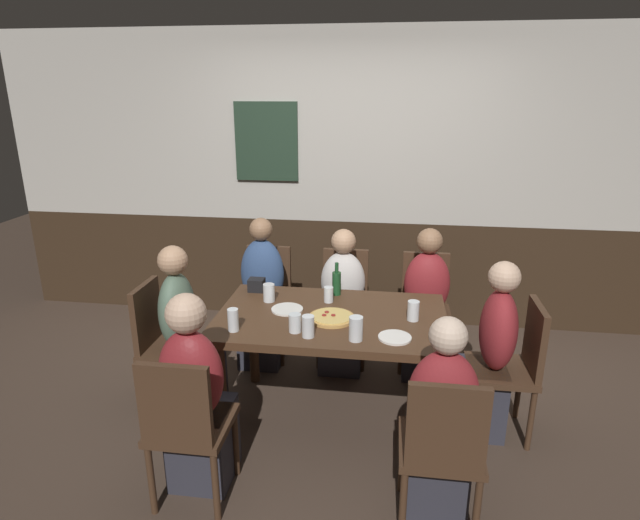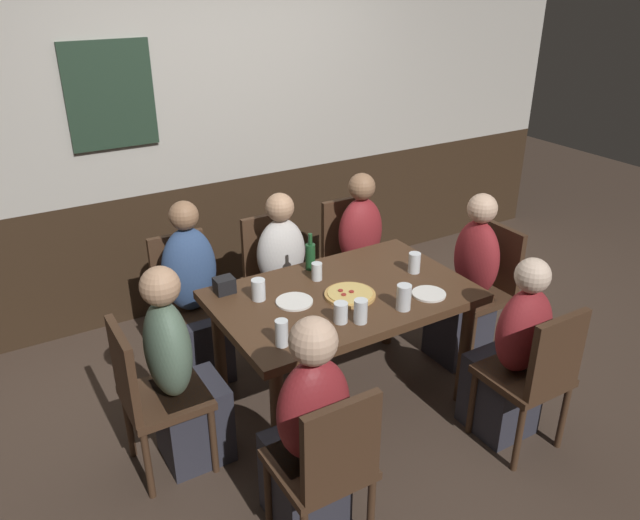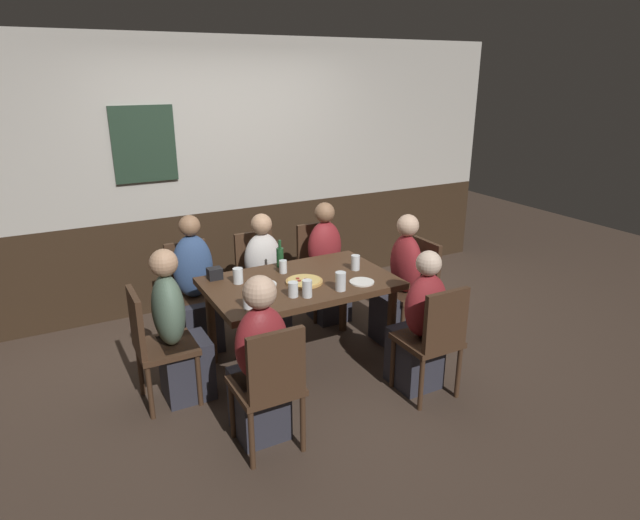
% 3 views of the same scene
% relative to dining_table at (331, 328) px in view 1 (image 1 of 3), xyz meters
% --- Properties ---
extents(ground_plane, '(12.00, 12.00, 0.00)m').
position_rel_dining_table_xyz_m(ground_plane, '(0.00, 0.00, -0.65)').
color(ground_plane, '#423328').
extents(wall_back, '(6.40, 0.13, 2.60)m').
position_rel_dining_table_xyz_m(wall_back, '(-0.01, 1.65, 0.65)').
color(wall_back, '#332316').
rests_on(wall_back, ground_plane).
extents(dining_table, '(1.44, 0.91, 0.74)m').
position_rel_dining_table_xyz_m(dining_table, '(0.00, 0.00, 0.00)').
color(dining_table, '#472D1C').
rests_on(dining_table, ground_plane).
extents(chair_left_near, '(0.40, 0.40, 0.88)m').
position_rel_dining_table_xyz_m(chair_left_near, '(-0.63, -0.87, -0.16)').
color(chair_left_near, '#422B1C').
rests_on(chair_left_near, ground_plane).
extents(chair_right_far, '(0.40, 0.40, 0.88)m').
position_rel_dining_table_xyz_m(chair_right_far, '(0.63, 0.87, -0.16)').
color(chair_right_far, '#422B1C').
rests_on(chair_right_far, ground_plane).
extents(chair_right_near, '(0.40, 0.40, 0.88)m').
position_rel_dining_table_xyz_m(chair_right_near, '(0.63, -0.87, -0.16)').
color(chair_right_near, '#422B1C').
rests_on(chair_right_near, ground_plane).
extents(chair_left_far, '(0.40, 0.40, 0.88)m').
position_rel_dining_table_xyz_m(chair_left_far, '(-0.63, 0.87, -0.16)').
color(chair_left_far, '#422B1C').
rests_on(chair_left_far, ground_plane).
extents(chair_mid_far, '(0.40, 0.40, 0.88)m').
position_rel_dining_table_xyz_m(chair_mid_far, '(0.00, 0.87, -0.16)').
color(chair_mid_far, '#422B1C').
rests_on(chair_mid_far, ground_plane).
extents(chair_head_west, '(0.40, 0.40, 0.88)m').
position_rel_dining_table_xyz_m(chair_head_west, '(-1.14, 0.00, -0.16)').
color(chair_head_west, '#422B1C').
rests_on(chair_head_west, ground_plane).
extents(chair_head_east, '(0.40, 0.40, 0.88)m').
position_rel_dining_table_xyz_m(chair_head_east, '(1.14, 0.00, -0.16)').
color(chair_head_east, '#422B1C').
rests_on(chair_head_east, ground_plane).
extents(person_left_near, '(0.34, 0.37, 1.15)m').
position_rel_dining_table_xyz_m(person_left_near, '(-0.63, -0.71, -0.16)').
color(person_left_near, '#2D2D38').
rests_on(person_left_near, ground_plane).
extents(person_right_far, '(0.34, 0.37, 1.13)m').
position_rel_dining_table_xyz_m(person_right_far, '(0.63, 0.71, -0.18)').
color(person_right_far, '#2D2D38').
rests_on(person_right_far, ground_plane).
extents(person_right_near, '(0.34, 0.37, 1.10)m').
position_rel_dining_table_xyz_m(person_right_near, '(0.63, -0.71, -0.19)').
color(person_right_near, '#2D2D38').
rests_on(person_right_near, ground_plane).
extents(person_left_far, '(0.34, 0.37, 1.17)m').
position_rel_dining_table_xyz_m(person_left_far, '(-0.63, 0.71, -0.16)').
color(person_left_far, '#2D2D38').
rests_on(person_left_far, ground_plane).
extents(person_mid_far, '(0.34, 0.37, 1.10)m').
position_rel_dining_table_xyz_m(person_mid_far, '(-0.00, 0.71, -0.19)').
color(person_mid_far, '#2D2D38').
rests_on(person_mid_far, ground_plane).
extents(person_head_west, '(0.37, 0.34, 1.15)m').
position_rel_dining_table_xyz_m(person_head_west, '(-0.97, 0.00, -0.17)').
color(person_head_west, '#2D2D38').
rests_on(person_head_west, ground_plane).
extents(person_head_east, '(0.37, 0.34, 1.14)m').
position_rel_dining_table_xyz_m(person_head_east, '(0.97, 0.00, -0.17)').
color(person_head_east, '#2D2D38').
rests_on(person_head_east, ground_plane).
extents(pizza, '(0.29, 0.29, 0.03)m').
position_rel_dining_table_xyz_m(pizza, '(0.01, -0.06, 0.10)').
color(pizza, tan).
rests_on(pizza, dining_table).
extents(tumbler_short, '(0.06, 0.06, 0.10)m').
position_rel_dining_table_xyz_m(tumbler_short, '(-0.04, 0.21, 0.13)').
color(tumbler_short, silver).
rests_on(tumbler_short, dining_table).
extents(beer_glass_tall, '(0.08, 0.08, 0.12)m').
position_rel_dining_table_xyz_m(beer_glass_tall, '(-0.44, 0.17, 0.14)').
color(beer_glass_tall, silver).
rests_on(beer_glass_tall, dining_table).
extents(tumbler_water, '(0.07, 0.07, 0.12)m').
position_rel_dining_table_xyz_m(tumbler_water, '(0.51, 0.00, 0.14)').
color(tumbler_water, silver).
rests_on(tumbler_water, dining_table).
extents(pint_glass_amber, '(0.06, 0.06, 0.14)m').
position_rel_dining_table_xyz_m(pint_glass_amber, '(-0.54, -0.30, 0.15)').
color(pint_glass_amber, silver).
rests_on(pint_glass_amber, dining_table).
extents(beer_glass_half, '(0.07, 0.07, 0.11)m').
position_rel_dining_table_xyz_m(beer_glass_half, '(-0.18, -0.26, 0.14)').
color(beer_glass_half, silver).
rests_on(beer_glass_half, dining_table).
extents(highball_clear, '(0.07, 0.07, 0.13)m').
position_rel_dining_table_xyz_m(highball_clear, '(-0.10, -0.31, 0.15)').
color(highball_clear, silver).
rests_on(highball_clear, dining_table).
extents(pint_glass_stout, '(0.08, 0.08, 0.14)m').
position_rel_dining_table_xyz_m(pint_glass_stout, '(0.18, -0.32, 0.15)').
color(pint_glass_stout, silver).
rests_on(pint_glass_stout, dining_table).
extents(beer_bottle_green, '(0.06, 0.06, 0.23)m').
position_rel_dining_table_xyz_m(beer_bottle_green, '(-0.01, 0.35, 0.18)').
color(beer_bottle_green, '#194723').
rests_on(beer_bottle_green, dining_table).
extents(plate_white_large, '(0.20, 0.20, 0.01)m').
position_rel_dining_table_xyz_m(plate_white_large, '(-0.29, 0.04, 0.09)').
color(plate_white_large, white).
rests_on(plate_white_large, dining_table).
extents(plate_white_small, '(0.19, 0.19, 0.01)m').
position_rel_dining_table_xyz_m(plate_white_small, '(0.40, -0.27, 0.09)').
color(plate_white_small, white).
rests_on(plate_white_small, dining_table).
extents(condiment_caddy, '(0.11, 0.09, 0.09)m').
position_rel_dining_table_xyz_m(condiment_caddy, '(-0.57, 0.34, 0.13)').
color(condiment_caddy, black).
rests_on(condiment_caddy, dining_table).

